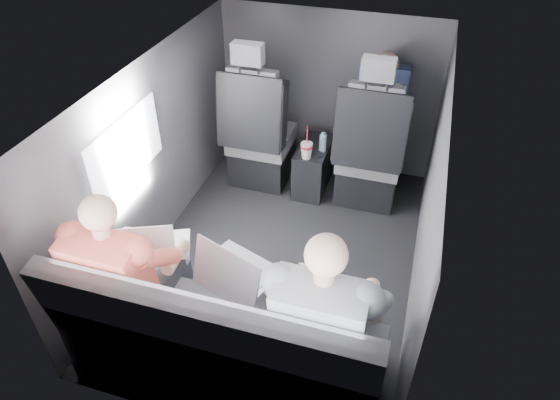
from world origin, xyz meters
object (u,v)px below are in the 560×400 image
(soda_cup, at_px, (307,150))
(laptop_white, at_px, (155,246))
(rear_bench, at_px, (222,350))
(laptop_black, at_px, (327,296))
(front_seat_left, at_px, (259,140))
(passenger_front_right, at_px, (381,103))
(laptop_silver, at_px, (235,272))
(passenger_rear_left, at_px, (130,274))
(center_console, at_px, (313,167))
(water_bottle, at_px, (323,143))
(passenger_rear_right, at_px, (325,319))
(front_seat_right, at_px, (370,158))

(soda_cup, relative_size, laptop_white, 0.67)
(rear_bench, bearing_deg, laptop_black, 25.47)
(rear_bench, relative_size, soda_cup, 5.77)
(front_seat_left, bearing_deg, passenger_front_right, 15.81)
(laptop_silver, bearing_deg, soda_cup, 90.35)
(passenger_front_right, bearing_deg, laptop_white, -117.24)
(laptop_silver, relative_size, passenger_rear_left, 0.40)
(front_seat_left, height_order, center_console, front_seat_left)
(soda_cup, distance_m, water_bottle, 0.16)
(laptop_white, bearing_deg, laptop_silver, -6.85)
(front_seat_left, xyz_separation_m, passenger_rear_left, (-0.08, -1.81, 0.21))
(soda_cup, distance_m, laptop_white, 1.54)
(front_seat_left, relative_size, laptop_black, 3.06)
(laptop_white, height_order, laptop_silver, laptop_silver)
(soda_cup, xyz_separation_m, passenger_rear_right, (0.52, -1.66, 0.16))
(center_console, relative_size, laptop_white, 1.16)
(soda_cup, bearing_deg, front_seat_right, 16.99)
(laptop_white, bearing_deg, center_console, 73.21)
(front_seat_right, height_order, water_bottle, front_seat_right)
(rear_bench, distance_m, laptop_white, 0.66)
(front_seat_right, distance_m, passenger_rear_left, 2.06)
(front_seat_right, bearing_deg, soda_cup, -163.01)
(front_seat_left, xyz_separation_m, rear_bench, (0.45, -1.90, -0.09))
(soda_cup, distance_m, passenger_rear_left, 1.75)
(passenger_rear_left, relative_size, passenger_front_right, 1.67)
(front_seat_right, distance_m, laptop_white, 1.87)
(front_seat_left, relative_size, water_bottle, 7.79)
(front_seat_left, bearing_deg, laptop_white, -91.58)
(water_bottle, relative_size, passenger_rear_left, 0.14)
(front_seat_left, xyz_separation_m, center_console, (0.45, 0.04, -0.20))
(rear_bench, xyz_separation_m, laptop_white, (-0.49, 0.30, 0.32))
(front_seat_left, height_order, passenger_front_right, front_seat_left)
(laptop_black, bearing_deg, passenger_rear_left, -172.45)
(laptop_black, xyz_separation_m, passenger_front_right, (-0.02, 1.93, 0.10))
(passenger_rear_left, bearing_deg, laptop_white, 81.40)
(laptop_white, height_order, passenger_rear_right, passenger_rear_right)
(rear_bench, xyz_separation_m, passenger_front_right, (0.46, 2.16, 0.43))
(laptop_black, bearing_deg, rear_bench, -154.53)
(soda_cup, xyz_separation_m, laptop_silver, (0.01, -1.51, 0.17))
(soda_cup, height_order, passenger_rear_left, passenger_rear_left)
(front_seat_right, height_order, laptop_silver, front_seat_right)
(front_seat_right, bearing_deg, passenger_rear_right, -88.37)
(front_seat_left, distance_m, rear_bench, 1.96)
(passenger_rear_right, distance_m, passenger_front_right, 2.07)
(soda_cup, bearing_deg, center_console, 84.91)
(passenger_rear_right, bearing_deg, laptop_black, 98.38)
(laptop_silver, height_order, passenger_rear_left, passenger_rear_left)
(front_seat_right, height_order, soda_cup, front_seat_right)
(center_console, bearing_deg, passenger_front_right, 25.31)
(water_bottle, bearing_deg, passenger_front_right, 35.08)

